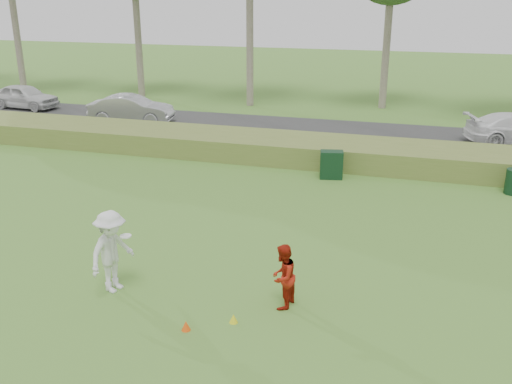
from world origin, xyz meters
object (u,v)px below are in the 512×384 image
(player_white, at_px, (112,252))
(utility_cabinet, at_px, (331,165))
(cone_yellow, at_px, (234,318))
(cone_orange, at_px, (186,326))
(car_left, at_px, (24,96))
(player_red, at_px, (283,277))
(car_mid, at_px, (131,109))

(player_white, height_order, utility_cabinet, player_white)
(player_white, bearing_deg, cone_yellow, -85.61)
(utility_cabinet, bearing_deg, cone_yellow, -103.49)
(cone_orange, height_order, car_left, car_left)
(cone_orange, xyz_separation_m, utility_cabinet, (1.24, 11.20, 0.42))
(player_white, height_order, cone_yellow, player_white)
(player_white, relative_size, player_red, 1.33)
(cone_orange, xyz_separation_m, car_left, (-18.69, 19.28, 0.67))
(cone_yellow, bearing_deg, player_white, 170.06)
(player_red, bearing_deg, car_mid, -132.92)
(player_white, distance_m, utility_cabinet, 10.70)
(player_white, height_order, cone_orange, player_white)
(cone_yellow, bearing_deg, cone_orange, -147.30)
(player_red, relative_size, cone_orange, 6.97)
(utility_cabinet, bearing_deg, player_white, -121.00)
(cone_orange, distance_m, car_left, 26.86)
(cone_yellow, distance_m, car_left, 27.09)
(player_red, height_order, car_left, player_red)
(player_red, relative_size, car_mid, 0.34)
(cone_orange, height_order, cone_yellow, cone_orange)
(player_red, height_order, cone_orange, player_red)
(player_white, bearing_deg, car_mid, 41.11)
(car_left, bearing_deg, player_red, -126.18)
(cone_orange, bearing_deg, utility_cabinet, 83.67)
(player_red, bearing_deg, utility_cabinet, -167.62)
(player_red, height_order, utility_cabinet, player_red)
(player_white, distance_m, car_left, 24.45)
(player_red, distance_m, car_left, 27.07)
(cone_yellow, relative_size, utility_cabinet, 0.19)
(car_left, bearing_deg, cone_yellow, -128.89)
(player_white, relative_size, car_left, 0.48)
(player_red, distance_m, cone_orange, 2.39)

